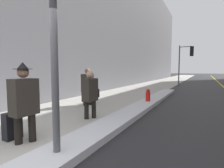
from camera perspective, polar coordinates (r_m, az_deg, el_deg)
sidewalk_slab at (r=16.95m, az=12.70°, el=-0.64°), size 4.00×80.00×0.01m
snow_bank_curb at (r=7.10m, az=9.59°, el=-7.26°), size 0.79×12.29×0.16m
building_facade_left at (r=23.79m, az=4.13°, el=16.49°), size 6.00×36.00×12.84m
traffic_light_near at (r=18.19m, az=23.23°, el=8.26°), size 1.31×0.33×3.87m
pedestrian_nearside at (r=4.04m, az=-26.77°, el=-4.56°), size 0.36×0.53×1.69m
pedestrian_with_shoulder_bag at (r=5.50m, az=-7.10°, el=-2.75°), size 0.30×0.70×1.50m
pedestrian_trailing at (r=7.59m, az=-8.00°, el=-0.27°), size 0.32×0.53×1.61m
rolling_suitcase at (r=4.54m, az=-29.79°, el=-11.79°), size 0.23×0.37×0.95m
fire_hydrant at (r=7.89m, az=11.64°, el=-4.13°), size 0.20×0.20×0.70m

